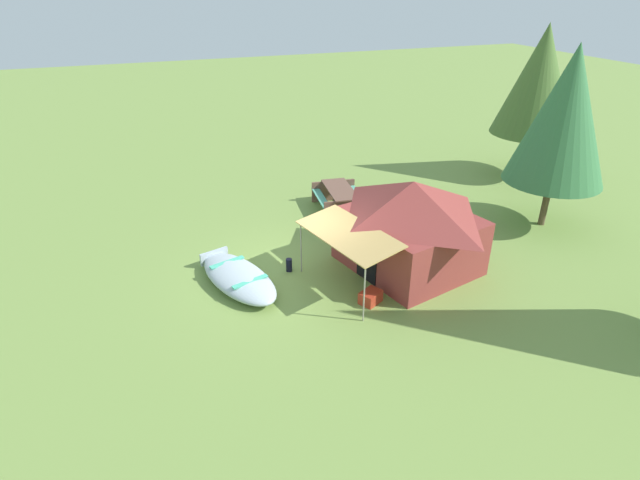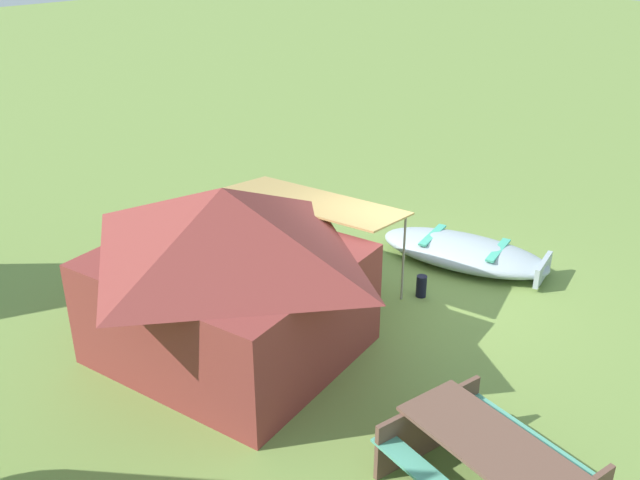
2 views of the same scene
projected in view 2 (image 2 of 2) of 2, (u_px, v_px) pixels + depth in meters
The scene contains 6 objects.
ground_plane at pixel (414, 296), 11.40m from camera, with size 80.00×80.00×0.00m, color olive.
beached_rowboat at pixel (465, 252), 12.30m from camera, with size 3.21×2.07×0.45m.
canvas_cabin_tent at pixel (228, 270), 9.48m from camera, with size 4.03×4.83×2.45m.
picnic_table at pixel (489, 463), 7.30m from camera, with size 2.15×1.77×0.77m.
cooler_box at pixel (269, 270), 11.86m from camera, with size 0.52×0.38×0.30m, color #B0331F.
fuel_can at pixel (421, 286), 11.30m from camera, with size 0.17×0.17×0.36m, color black.
Camera 2 is at (-6.23, 7.86, 5.70)m, focal length 39.84 mm.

